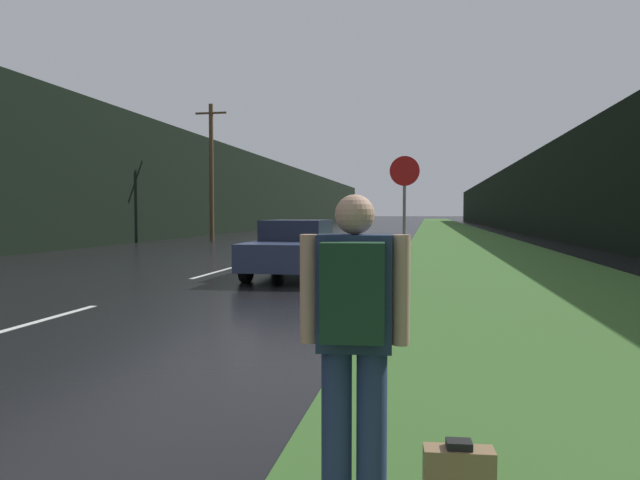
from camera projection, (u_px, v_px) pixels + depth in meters
grass_verge at (459, 236)px, 38.22m from camera, size 6.00×240.00×0.02m
lane_stripe_b at (33, 323)px, 8.10m from camera, size 0.12×3.00×0.01m
lane_stripe_c at (214, 272)px, 14.97m from camera, size 0.12×3.00×0.01m
lane_stripe_d at (281, 254)px, 21.84m from camera, size 0.12×3.00×0.01m
treeline_far_side at (246, 193)px, 51.25m from camera, size 2.00×140.00×6.82m
treeline_near_side at (528, 197)px, 46.79m from camera, size 2.00×140.00×5.78m
utility_pole_far at (211, 170)px, 31.81m from camera, size 1.80×0.24×7.62m
stop_sign at (404, 206)px, 12.64m from camera, size 0.66×0.07×2.82m
hitchhiker_with_backpack at (354, 330)px, 2.95m from camera, size 0.57×0.43×1.66m
car_passing_near at (296, 248)px, 14.09m from camera, size 1.84×4.42×1.39m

